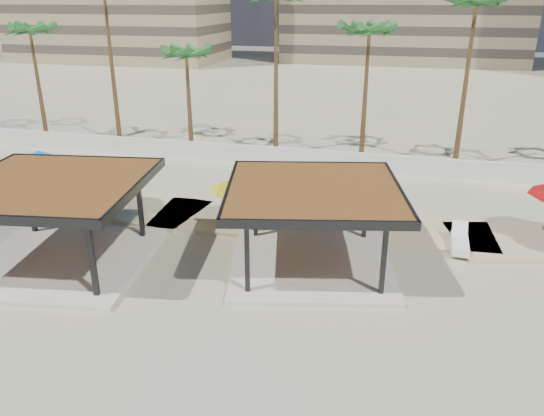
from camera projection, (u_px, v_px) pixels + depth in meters
The scene contains 17 objects.
ground at pixel (233, 294), 19.57m from camera, with size 200.00×200.00×0.00m, color tan.
promenade at pixel (320, 219), 26.00m from camera, with size 44.45×7.97×0.24m.
boundary_wall at pixel (311, 159), 33.75m from camera, with size 56.00×0.30×1.20m, color silver.
pavilion_central at pixel (313, 219), 20.93m from camera, with size 8.00×8.00×3.41m.
pavilion_west at pixel (55, 215), 21.05m from camera, with size 8.03×8.03×3.59m.
umbrella_a at pixel (39, 158), 26.51m from camera, with size 3.56×3.56×2.92m.
umbrella_b at pixel (238, 183), 24.31m from camera, with size 2.94×2.94×2.41m.
umbrella_f at pixel (103, 167), 25.79m from camera, with size 3.97×3.97×2.69m.
lounger_a at pixel (51, 189), 29.01m from camera, with size 1.65×2.52×0.91m.
lounger_b at pixel (460, 243), 22.80m from camera, with size 0.76×2.15×0.81m.
lounger_c at pixel (388, 216), 25.57m from camera, with size 0.78×1.92×0.71m.
palm_a at pixel (30, 34), 37.93m from camera, with size 3.00×3.00×8.87m.
palm_b at pixel (105, 0), 36.10m from camera, with size 3.00×3.00×11.26m.
palm_c at pixel (186, 56), 35.49m from camera, with size 3.00×3.00×7.57m.
palm_d at pixel (276, 3), 33.60m from camera, with size 3.00×3.00×11.11m.
palm_e at pixel (369, 35), 32.46m from camera, with size 3.00×3.00×9.20m.
palm_f at pixel (476, 9), 30.71m from camera, with size 3.00×3.00×10.81m.
Camera 1 is at (5.56, -16.11, 10.25)m, focal length 35.00 mm.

